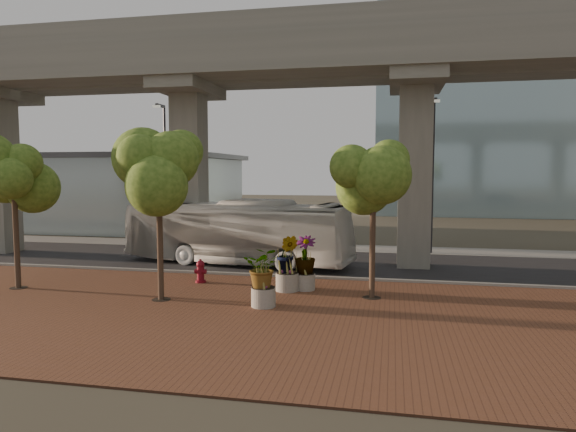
# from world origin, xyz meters

# --- Properties ---
(ground) EXTENTS (160.00, 160.00, 0.00)m
(ground) POSITION_xyz_m (0.00, 0.00, 0.00)
(ground) COLOR #3A362A
(ground) RESTS_ON ground
(brick_plaza) EXTENTS (70.00, 13.00, 0.06)m
(brick_plaza) POSITION_xyz_m (0.00, -8.00, 0.03)
(brick_plaza) COLOR brown
(brick_plaza) RESTS_ON ground
(asphalt_road) EXTENTS (90.00, 8.00, 0.04)m
(asphalt_road) POSITION_xyz_m (0.00, 2.00, 0.02)
(asphalt_road) COLOR black
(asphalt_road) RESTS_ON ground
(curb_strip) EXTENTS (70.00, 0.25, 0.16)m
(curb_strip) POSITION_xyz_m (0.00, -2.00, 0.08)
(curb_strip) COLOR gray
(curb_strip) RESTS_ON ground
(far_sidewalk) EXTENTS (90.00, 3.00, 0.06)m
(far_sidewalk) POSITION_xyz_m (0.00, 7.50, 0.03)
(far_sidewalk) COLOR gray
(far_sidewalk) RESTS_ON ground
(transit_viaduct) EXTENTS (72.00, 5.60, 12.40)m
(transit_viaduct) POSITION_xyz_m (0.00, 2.00, 7.29)
(transit_viaduct) COLOR gray
(transit_viaduct) RESTS_ON ground
(station_pavilion) EXTENTS (23.00, 13.00, 6.30)m
(station_pavilion) POSITION_xyz_m (-20.00, 16.00, 3.22)
(station_pavilion) COLOR silver
(station_pavilion) RESTS_ON ground
(transit_bus) EXTENTS (12.38, 4.69, 3.37)m
(transit_bus) POSITION_xyz_m (-2.99, 0.88, 1.68)
(transit_bus) COLOR silver
(transit_bus) RESTS_ON ground
(fire_hydrant) EXTENTS (0.51, 0.45, 1.01)m
(fire_hydrant) POSITION_xyz_m (-3.15, -3.87, 0.54)
(fire_hydrant) COLOR maroon
(fire_hydrant) RESTS_ON ground
(planter_front) EXTENTS (1.94, 1.94, 2.13)m
(planter_front) POSITION_xyz_m (0.50, -7.19, 1.36)
(planter_front) COLOR #9D988E
(planter_front) RESTS_ON ground
(planter_right) EXTENTS (2.05, 2.05, 2.19)m
(planter_right) POSITION_xyz_m (1.50, -4.32, 1.39)
(planter_right) COLOR #ADAA9D
(planter_right) RESTS_ON ground
(planter_left) EXTENTS (2.06, 2.06, 2.26)m
(planter_left) POSITION_xyz_m (0.84, -4.65, 1.43)
(planter_left) COLOR #9B948C
(planter_left) RESTS_ON ground
(street_tree_far_west) EXTENTS (3.51, 3.51, 6.28)m
(street_tree_far_west) POSITION_xyz_m (-10.14, -6.37, 4.72)
(street_tree_far_west) COLOR #4F3C2D
(street_tree_far_west) RESTS_ON ground
(street_tree_near_west) EXTENTS (3.52, 3.52, 6.44)m
(street_tree_near_west) POSITION_xyz_m (-3.50, -7.01, 4.88)
(street_tree_near_west) COLOR #4F3C2D
(street_tree_near_west) RESTS_ON ground
(street_tree_near_east) EXTENTS (3.46, 3.46, 6.17)m
(street_tree_near_east) POSITION_xyz_m (4.22, -5.14, 4.63)
(street_tree_near_east) COLOR #4F3C2D
(street_tree_near_east) RESTS_ON ground
(streetlamp_west) EXTENTS (0.45, 1.33, 9.15)m
(streetlamp_west) POSITION_xyz_m (-9.91, 7.23, 5.34)
(streetlamp_west) COLOR #313036
(streetlamp_west) RESTS_ON ground
(streetlamp_east) EXTENTS (0.44, 1.29, 8.91)m
(streetlamp_east) POSITION_xyz_m (7.20, 6.43, 5.20)
(streetlamp_east) COLOR #29292E
(streetlamp_east) RESTS_ON ground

